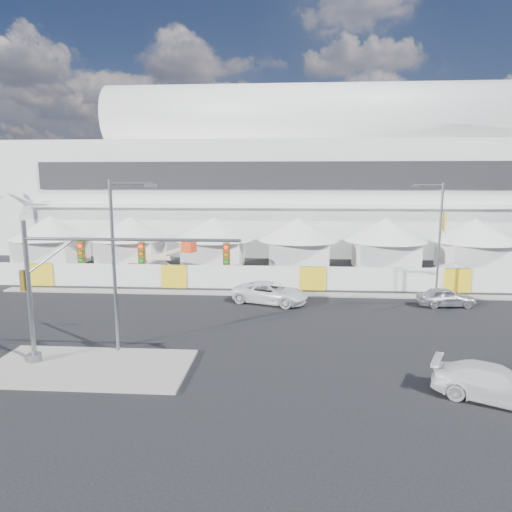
# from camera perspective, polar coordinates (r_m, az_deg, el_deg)

# --- Properties ---
(ground) EXTENTS (160.00, 160.00, 0.00)m
(ground) POSITION_cam_1_polar(r_m,az_deg,el_deg) (25.87, -4.86, -11.58)
(ground) COLOR black
(ground) RESTS_ON ground
(median_island) EXTENTS (10.00, 5.00, 0.15)m
(median_island) POSITION_cam_1_polar(r_m,az_deg,el_deg) (24.81, -20.18, -12.92)
(median_island) COLOR gray
(median_island) RESTS_ON ground
(far_curb) EXTENTS (80.00, 1.20, 0.12)m
(far_curb) POSITION_cam_1_polar(r_m,az_deg,el_deg) (40.85, 27.28, -4.64)
(far_curb) COLOR gray
(far_curb) RESTS_ON ground
(stadium) EXTENTS (80.00, 24.80, 21.98)m
(stadium) POSITION_cam_1_polar(r_m,az_deg,el_deg) (65.53, 8.36, 9.54)
(stadium) COLOR silver
(stadium) RESTS_ON ground
(tent_row) EXTENTS (53.40, 8.40, 5.40)m
(tent_row) POSITION_cam_1_polar(r_m,az_deg,el_deg) (48.35, 0.00, 2.20)
(tent_row) COLOR white
(tent_row) RESTS_ON ground
(hoarding_fence) EXTENTS (70.00, 0.25, 2.00)m
(hoarding_fence) POSITION_cam_1_polar(r_m,az_deg,el_deg) (39.29, 7.08, -2.76)
(hoarding_fence) COLOR white
(hoarding_fence) RESTS_ON ground
(sedan_silver) EXTENTS (1.97, 4.27, 1.42)m
(sedan_silver) POSITION_cam_1_polar(r_m,az_deg,el_deg) (36.75, 22.66, -4.75)
(sedan_silver) COLOR silver
(sedan_silver) RESTS_ON ground
(pickup_curb) EXTENTS (4.29, 6.27, 1.59)m
(pickup_curb) POSITION_cam_1_polar(r_m,az_deg,el_deg) (34.86, 1.78, -4.61)
(pickup_curb) COLOR white
(pickup_curb) RESTS_ON ground
(pickup_near) EXTENTS (4.04, 5.51, 1.48)m
(pickup_near) POSITION_cam_1_polar(r_m,az_deg,el_deg) (22.52, 27.79, -13.95)
(pickup_near) COLOR silver
(pickup_near) RESTS_ON ground
(lot_car_a) EXTENTS (1.53, 4.39, 1.44)m
(lot_car_a) POSITION_cam_1_polar(r_m,az_deg,el_deg) (46.88, 23.90, -1.86)
(lot_car_a) COLOR silver
(lot_car_a) RESTS_ON ground
(lot_car_c) EXTENTS (3.37, 4.79, 1.29)m
(lot_car_c) POSITION_cam_1_polar(r_m,az_deg,el_deg) (46.29, -11.78, -1.47)
(lot_car_c) COLOR silver
(lot_car_c) RESTS_ON ground
(traffic_mast) EXTENTS (10.98, 0.70, 7.21)m
(traffic_mast) POSITION_cam_1_polar(r_m,az_deg,el_deg) (24.20, -21.71, -3.24)
(traffic_mast) COLOR slate
(traffic_mast) RESTS_ON median_island
(streetlight_median) EXTENTS (2.54, 0.25, 9.17)m
(streetlight_median) POSITION_cam_1_polar(r_m,az_deg,el_deg) (24.99, -16.88, 0.17)
(streetlight_median) COLOR slate
(streetlight_median) RESTS_ON median_island
(streetlight_curb) EXTENTS (2.69, 0.61, 9.09)m
(streetlight_curb) POSITION_cam_1_polar(r_m,az_deg,el_deg) (38.40, 21.72, 2.82)
(streetlight_curb) COLOR slate
(streetlight_curb) RESTS_ON ground
(boom_lift) EXTENTS (8.24, 3.14, 4.03)m
(boom_lift) POSITION_cam_1_polar(r_m,az_deg,el_deg) (44.41, -13.15, -1.40)
(boom_lift) COLOR #ED3D16
(boom_lift) RESTS_ON ground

